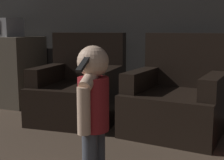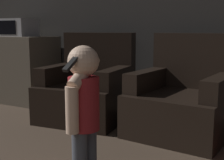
# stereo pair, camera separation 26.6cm
# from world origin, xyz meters

# --- Properties ---
(wall_back) EXTENTS (8.40, 0.05, 2.60)m
(wall_back) POSITION_xyz_m (0.00, 4.50, 1.30)
(wall_back) COLOR #33302D
(wall_back) RESTS_ON ground_plane
(armchair_left) EXTENTS (0.98, 0.98, 1.00)m
(armchair_left) POSITION_xyz_m (-0.97, 3.78, 0.33)
(armchair_left) COLOR black
(armchair_left) RESTS_ON ground_plane
(armchair_right) EXTENTS (0.99, 0.99, 1.00)m
(armchair_right) POSITION_xyz_m (0.16, 3.78, 0.33)
(armchair_right) COLOR black
(armchair_right) RESTS_ON ground_plane
(person_toddler) EXTENTS (0.21, 0.36, 0.94)m
(person_toddler) POSITION_xyz_m (-0.14, 2.43, 0.55)
(person_toddler) COLOR #474C56
(person_toddler) RESTS_ON ground_plane
(kitchen_counter) EXTENTS (1.26, 0.66, 0.94)m
(kitchen_counter) POSITION_xyz_m (-2.47, 4.10, 0.47)
(kitchen_counter) COLOR #665B4C
(kitchen_counter) RESTS_ON ground_plane
(microwave) EXTENTS (0.45, 0.37, 0.25)m
(microwave) POSITION_xyz_m (-2.33, 4.10, 1.06)
(microwave) COLOR #B7B7BC
(microwave) RESTS_ON kitchen_counter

